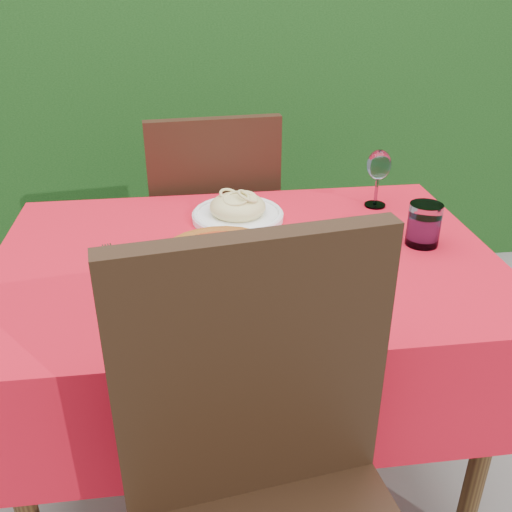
{
  "coord_description": "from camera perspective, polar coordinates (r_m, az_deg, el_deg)",
  "views": [
    {
      "loc": [
        -0.14,
        -1.27,
        1.41
      ],
      "look_at": [
        0.02,
        -0.05,
        0.77
      ],
      "focal_mm": 40.0,
      "sensor_mm": 36.0,
      "label": 1
    }
  ],
  "objects": [
    {
      "name": "ground",
      "position": [
        1.91,
        -0.84,
        -20.23
      ],
      "size": [
        60.0,
        60.0,
        0.0
      ],
      "primitive_type": "plane",
      "color": "#65605B",
      "rests_on": "ground"
    },
    {
      "name": "hedge",
      "position": [
        2.87,
        -4.75,
        17.55
      ],
      "size": [
        3.2,
        0.55,
        1.78
      ],
      "color": "black",
      "rests_on": "ground"
    },
    {
      "name": "dining_table",
      "position": [
        1.52,
        -1.0,
        -4.92
      ],
      "size": [
        1.26,
        0.86,
        0.75
      ],
      "color": "#463016",
      "rests_on": "ground"
    },
    {
      "name": "chair_near",
      "position": [
        1.04,
        1.67,
        -23.74
      ],
      "size": [
        0.54,
        0.54,
        1.05
      ],
      "rotation": [
        0.0,
        0.0,
        0.15
      ],
      "color": "black",
      "rests_on": "ground"
    },
    {
      "name": "chair_far",
      "position": [
        2.08,
        -4.34,
        3.16
      ],
      "size": [
        0.47,
        0.47,
        0.97
      ],
      "rotation": [
        0.0,
        0.0,
        3.22
      ],
      "color": "black",
      "rests_on": "ground"
    },
    {
      "name": "pizza_plate",
      "position": [
        1.35,
        -3.42,
        -0.47
      ],
      "size": [
        0.35,
        0.35,
        0.06
      ],
      "rotation": [
        0.0,
        0.0,
        -0.16
      ],
      "color": "white",
      "rests_on": "dining_table"
    },
    {
      "name": "pasta_plate",
      "position": [
        1.63,
        -1.84,
        4.57
      ],
      "size": [
        0.26,
        0.26,
        0.07
      ],
      "rotation": [
        0.0,
        0.0,
        -0.24
      ],
      "color": "white",
      "rests_on": "dining_table"
    },
    {
      "name": "water_glass",
      "position": [
        1.54,
        16.42,
        2.85
      ],
      "size": [
        0.09,
        0.09,
        0.11
      ],
      "color": "silver",
      "rests_on": "dining_table"
    },
    {
      "name": "wine_glass",
      "position": [
        1.73,
        12.17,
        8.67
      ],
      "size": [
        0.07,
        0.07,
        0.17
      ],
      "color": "silver",
      "rests_on": "dining_table"
    },
    {
      "name": "fork",
      "position": [
        1.43,
        -13.92,
        -0.8
      ],
      "size": [
        0.08,
        0.21,
        0.01
      ],
      "primitive_type": "cube",
      "rotation": [
        0.0,
        0.0,
        0.28
      ],
      "color": "#AEAEB5",
      "rests_on": "dining_table"
    }
  ]
}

